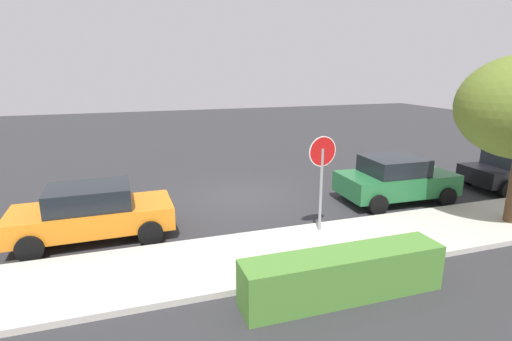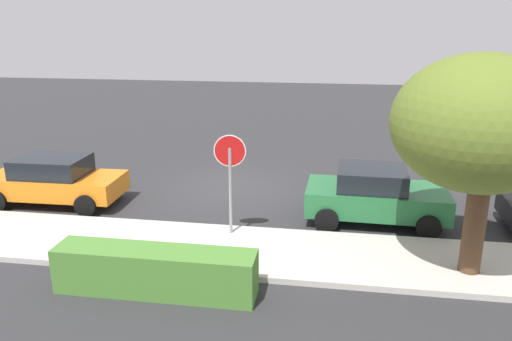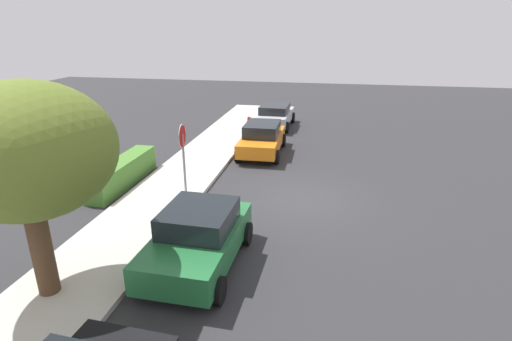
{
  "view_description": "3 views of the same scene",
  "coord_description": "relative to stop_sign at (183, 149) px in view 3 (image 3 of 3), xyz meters",
  "views": [
    {
      "loc": [
        3.95,
        13.15,
        4.47
      ],
      "look_at": [
        -0.25,
        0.54,
        1.02
      ],
      "focal_mm": 28.0,
      "sensor_mm": 36.0,
      "label": 1
    },
    {
      "loc": [
        -3.44,
        15.71,
        5.42
      ],
      "look_at": [
        -1.16,
        1.34,
        1.04
      ],
      "focal_mm": 35.0,
      "sensor_mm": 36.0,
      "label": 2
    },
    {
      "loc": [
        -13.07,
        -0.83,
        5.83
      ],
      "look_at": [
        -0.49,
        1.6,
        1.13
      ],
      "focal_mm": 28.0,
      "sensor_mm": 36.0,
      "label": 3
    }
  ],
  "objects": [
    {
      "name": "sidewalk_curb",
      "position": [
        0.92,
        0.87,
        -1.83
      ],
      "size": [
        32.0,
        2.69,
        0.14
      ],
      "primitive_type": "cube",
      "color": "beige",
      "rests_on": "ground_plane"
    },
    {
      "name": "street_tree_near_corner",
      "position": [
        -5.42,
        1.17,
        1.5
      ],
      "size": [
        3.54,
        3.54,
        4.85
      ],
      "color": "#513823",
      "rests_on": "ground_plane"
    },
    {
      "name": "ground_plane",
      "position": [
        0.92,
        -4.01,
        -1.9
      ],
      "size": [
        60.0,
        60.0,
        0.0
      ],
      "primitive_type": "plane",
      "color": "#2D2D30"
    },
    {
      "name": "stop_sign",
      "position": [
        0.0,
        0.0,
        0.0
      ],
      "size": [
        0.81,
        0.09,
        2.74
      ],
      "color": "gray",
      "rests_on": "ground_plane"
    },
    {
      "name": "fire_hydrant",
      "position": [
        10.55,
        -0.05,
        -1.54
      ],
      "size": [
        0.3,
        0.22,
        0.72
      ],
      "color": "red",
      "rests_on": "ground_plane"
    },
    {
      "name": "parked_car_green",
      "position": [
        -3.73,
        -1.73,
        -1.11
      ],
      "size": [
        3.89,
        2.2,
        1.55
      ],
      "color": "#236B38",
      "rests_on": "ground_plane"
    },
    {
      "name": "parked_car_silver",
      "position": [
        11.22,
        -1.5,
        -1.18
      ],
      "size": [
        3.86,
        2.11,
        1.35
      ],
      "color": "silver",
      "rests_on": "ground_plane"
    },
    {
      "name": "front_yard_hedge",
      "position": [
        0.98,
        2.92,
        -1.42
      ],
      "size": [
        4.18,
        0.83,
        0.96
      ],
      "color": "#4C8433",
      "rests_on": "ground_plane"
    },
    {
      "name": "parked_car_orange",
      "position": [
        5.86,
        -1.66,
        -1.14
      ],
      "size": [
        4.11,
        2.02,
        1.47
      ],
      "color": "orange",
      "rests_on": "ground_plane"
    }
  ]
}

